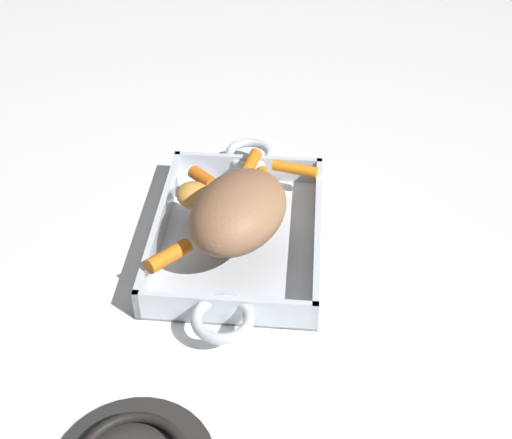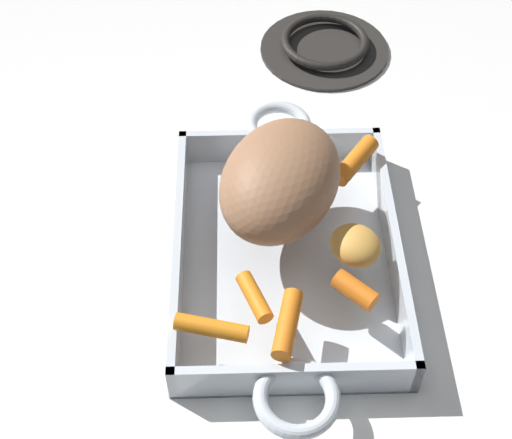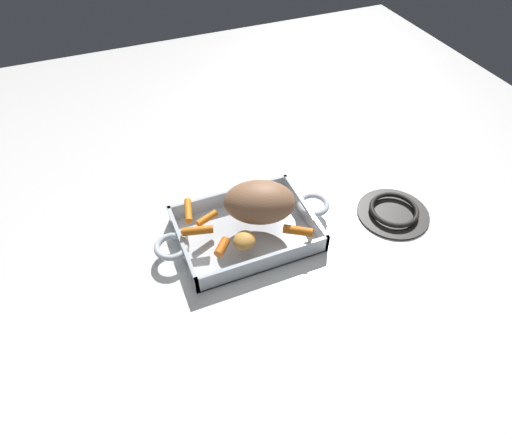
{
  "view_description": "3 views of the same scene",
  "coord_description": "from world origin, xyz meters",
  "px_view_note": "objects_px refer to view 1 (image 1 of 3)",
  "views": [
    {
      "loc": [
        0.69,
        0.08,
        0.63
      ],
      "look_at": [
        0.02,
        0.03,
        0.06
      ],
      "focal_mm": 48.33,
      "sensor_mm": 36.0,
      "label": 1
    },
    {
      "loc": [
        -0.45,
        0.04,
        0.61
      ],
      "look_at": [
        -0.01,
        0.03,
        0.08
      ],
      "focal_mm": 52.6,
      "sensor_mm": 36.0,
      "label": 2
    },
    {
      "loc": [
        -0.22,
        -0.61,
        0.73
      ],
      "look_at": [
        0.02,
        -0.02,
        0.06
      ],
      "focal_mm": 30.39,
      "sensor_mm": 36.0,
      "label": 3
    }
  ],
  "objects_px": {
    "potato_near_roast": "(193,195)",
    "roasting_dish": "(238,235)",
    "baby_carrot_center_left": "(249,166)",
    "baby_carrot_center_right": "(267,180)",
    "baby_carrot_northeast": "(169,256)",
    "pork_roast": "(239,212)",
    "baby_carrot_southeast": "(202,178)",
    "baby_carrot_northwest": "(295,169)"
  },
  "relations": [
    {
      "from": "baby_carrot_center_right",
      "to": "baby_carrot_northwest",
      "type": "xyz_separation_m",
      "value": [
        -0.03,
        0.04,
        0.0
      ]
    },
    {
      "from": "baby_carrot_center_right",
      "to": "baby_carrot_northeast",
      "type": "relative_size",
      "value": 0.81
    },
    {
      "from": "baby_carrot_center_left",
      "to": "potato_near_roast",
      "type": "height_order",
      "value": "potato_near_roast"
    },
    {
      "from": "roasting_dish",
      "to": "baby_carrot_southeast",
      "type": "distance_m",
      "value": 0.1
    },
    {
      "from": "pork_roast",
      "to": "baby_carrot_northeast",
      "type": "relative_size",
      "value": 2.47
    },
    {
      "from": "baby_carrot_southeast",
      "to": "baby_carrot_center_left",
      "type": "height_order",
      "value": "baby_carrot_southeast"
    },
    {
      "from": "roasting_dish",
      "to": "pork_roast",
      "type": "distance_m",
      "value": 0.08
    },
    {
      "from": "pork_roast",
      "to": "baby_carrot_southeast",
      "type": "height_order",
      "value": "pork_roast"
    },
    {
      "from": "potato_near_roast",
      "to": "roasting_dish",
      "type": "bearing_deg",
      "value": 67.07
    },
    {
      "from": "roasting_dish",
      "to": "baby_carrot_northwest",
      "type": "relative_size",
      "value": 6.29
    },
    {
      "from": "baby_carrot_center_right",
      "to": "roasting_dish",
      "type": "bearing_deg",
      "value": -23.41
    },
    {
      "from": "baby_carrot_center_right",
      "to": "baby_carrot_southeast",
      "type": "bearing_deg",
      "value": -87.69
    },
    {
      "from": "roasting_dish",
      "to": "baby_carrot_center_left",
      "type": "relative_size",
      "value": 6.2
    },
    {
      "from": "roasting_dish",
      "to": "baby_carrot_northeast",
      "type": "bearing_deg",
      "value": -40.23
    },
    {
      "from": "baby_carrot_center_right",
      "to": "baby_carrot_northwest",
      "type": "height_order",
      "value": "same"
    },
    {
      "from": "baby_carrot_southeast",
      "to": "baby_carrot_northwest",
      "type": "distance_m",
      "value": 0.13
    },
    {
      "from": "roasting_dish",
      "to": "potato_near_roast",
      "type": "xyz_separation_m",
      "value": [
        -0.03,
        -0.06,
        0.04
      ]
    },
    {
      "from": "baby_carrot_northeast",
      "to": "baby_carrot_center_left",
      "type": "height_order",
      "value": "baby_carrot_northeast"
    },
    {
      "from": "baby_carrot_northwest",
      "to": "potato_near_roast",
      "type": "relative_size",
      "value": 1.3
    },
    {
      "from": "pork_roast",
      "to": "baby_carrot_northwest",
      "type": "bearing_deg",
      "value": 155.3
    },
    {
      "from": "pork_roast",
      "to": "baby_carrot_southeast",
      "type": "bearing_deg",
      "value": -149.8
    },
    {
      "from": "baby_carrot_northwest",
      "to": "baby_carrot_center_left",
      "type": "bearing_deg",
      "value": -88.78
    },
    {
      "from": "baby_carrot_center_left",
      "to": "baby_carrot_northwest",
      "type": "distance_m",
      "value": 0.07
    },
    {
      "from": "pork_roast",
      "to": "baby_carrot_southeast",
      "type": "relative_size",
      "value": 3.71
    },
    {
      "from": "baby_carrot_southeast",
      "to": "baby_carrot_northeast",
      "type": "height_order",
      "value": "baby_carrot_northeast"
    },
    {
      "from": "baby_carrot_southeast",
      "to": "potato_near_roast",
      "type": "height_order",
      "value": "potato_near_roast"
    },
    {
      "from": "baby_carrot_northeast",
      "to": "potato_near_roast",
      "type": "bearing_deg",
      "value": 173.53
    },
    {
      "from": "potato_near_roast",
      "to": "baby_carrot_center_left",
      "type": "bearing_deg",
      "value": 139.82
    },
    {
      "from": "baby_carrot_southeast",
      "to": "baby_carrot_center_left",
      "type": "bearing_deg",
      "value": 118.06
    },
    {
      "from": "baby_carrot_center_right",
      "to": "baby_carrot_center_left",
      "type": "height_order",
      "value": "baby_carrot_center_left"
    },
    {
      "from": "potato_near_roast",
      "to": "baby_carrot_center_right",
      "type": "bearing_deg",
      "value": 117.79
    },
    {
      "from": "baby_carrot_northwest",
      "to": "potato_near_roast",
      "type": "distance_m",
      "value": 0.16
    },
    {
      "from": "roasting_dish",
      "to": "pork_roast",
      "type": "bearing_deg",
      "value": 9.0
    },
    {
      "from": "baby_carrot_center_right",
      "to": "baby_carrot_northwest",
      "type": "relative_size",
      "value": 0.78
    },
    {
      "from": "baby_carrot_northeast",
      "to": "potato_near_roast",
      "type": "distance_m",
      "value": 0.12
    },
    {
      "from": "baby_carrot_southeast",
      "to": "potato_near_roast",
      "type": "distance_m",
      "value": 0.05
    },
    {
      "from": "roasting_dish",
      "to": "pork_roast",
      "type": "xyz_separation_m",
      "value": [
        0.03,
        0.01,
        0.07
      ]
    },
    {
      "from": "pork_roast",
      "to": "potato_near_roast",
      "type": "distance_m",
      "value": 0.1
    },
    {
      "from": "baby_carrot_northeast",
      "to": "baby_carrot_northwest",
      "type": "height_order",
      "value": "baby_carrot_northeast"
    },
    {
      "from": "pork_roast",
      "to": "baby_carrot_center_right",
      "type": "relative_size",
      "value": 3.04
    },
    {
      "from": "roasting_dish",
      "to": "baby_carrot_center_right",
      "type": "height_order",
      "value": "baby_carrot_center_right"
    },
    {
      "from": "roasting_dish",
      "to": "baby_carrot_northeast",
      "type": "xyz_separation_m",
      "value": [
        0.09,
        -0.08,
        0.04
      ]
    }
  ]
}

